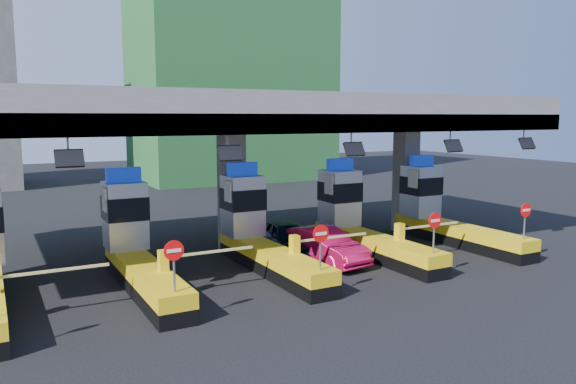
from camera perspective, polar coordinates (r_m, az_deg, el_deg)
name	(u,v)px	position (r m, az deg, el deg)	size (l,w,h in m)	color
ground	(261,267)	(23.16, -2.76, -7.62)	(120.00, 120.00, 0.00)	black
toll_canopy	(232,116)	(24.96, -5.72, 7.70)	(28.00, 12.09, 7.00)	slate
toll_lane_left	(135,245)	(21.48, -15.28, -5.26)	(4.43, 8.00, 4.16)	black
toll_lane_center	(258,232)	(23.08, -3.08, -4.10)	(4.43, 8.00, 4.16)	black
toll_lane_right	(358,222)	(25.57, 7.12, -3.00)	(4.43, 8.00, 4.16)	black
toll_lane_far_right	(441,213)	(28.72, 15.29, -2.04)	(4.43, 8.00, 4.16)	black
bg_building_scaffold	(229,35)	(57.02, -5.98, 15.58)	(18.00, 12.00, 28.00)	#1E5926
van	(288,238)	(24.99, 0.01, -4.71)	(1.76, 4.37, 1.49)	black
red_car	(323,245)	(23.67, 3.57, -5.44)	(1.57, 4.50, 1.48)	#C00E42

